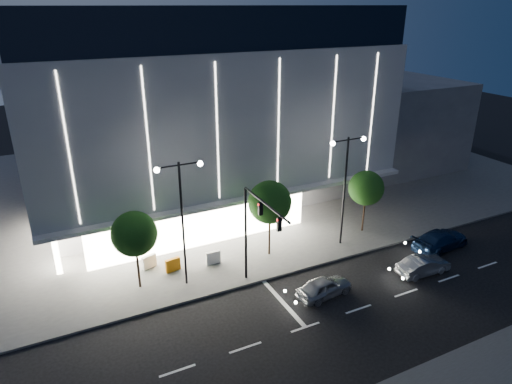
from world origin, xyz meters
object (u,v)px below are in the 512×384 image
Objects in this scene: street_lamp_west at (182,207)px; tree_mid at (270,204)px; traffic_mast at (255,224)px; barrier_a at (173,265)px; street_lamp_east at (346,176)px; car_second at (423,266)px; tree_right at (366,190)px; tree_left at (135,236)px; car_lead at (324,287)px; barrier_d at (213,257)px; car_third at (440,240)px; barrier_b at (149,261)px.

tree_mid is at bearing 8.26° from street_lamp_west.
traffic_mast reaches higher than barrier_a.
street_lamp_west and street_lamp_east have the same top height.
street_lamp_east is at bearing -17.48° from barrier_a.
tree_right is at bearing -0.26° from car_second.
tree_left reaches higher than car_lead.
car_lead is 3.65× the size of barrier_d.
barrier_d is at bearing 61.24° from car_second.
tree_mid is (7.03, 1.02, -1.62)m from street_lamp_west.
street_lamp_west is 8.18× the size of barrier_d.
tree_right is (12.03, 3.68, -1.14)m from traffic_mast.
tree_left is at bearing -180.00° from tree_mid.
tree_right is 5.01× the size of barrier_a.
tree_right reaches higher than barrier_a.
barrier_d is at bearing 30.30° from car_lead.
barrier_b is (-21.53, 7.15, -0.12)m from car_third.
street_lamp_west is 1.70× the size of car_third.
tree_left is at bearing -137.80° from barrier_b.
tree_mid is 5.78m from barrier_d.
barrier_a is at bearing 19.26° from tree_left.
barrier_b is at bearing 130.26° from barrier_a.
tree_mid is at bearing -32.55° from barrier_b.
car_third is at bearing -21.60° from tree_mid.
car_lead is 3.65× the size of barrier_b.
car_third is at bearing -25.73° from barrier_a.
street_lamp_west is 6.43m from barrier_b.
car_second is 3.69× the size of barrier_a.
barrier_d is at bearing 172.51° from tree_mid.
car_third is at bearing -11.48° from street_lamp_west.
barrier_b is at bearing 63.96° from car_third.
tree_left is 5.20× the size of barrier_d.
tree_mid is at bearing 180.00° from tree_right.
traffic_mast is at bearing -64.03° from barrier_b.
traffic_mast is 6.43× the size of barrier_a.
street_lamp_west is 20.78m from car_third.
street_lamp_east is at bearing -161.37° from tree_right.
barrier_d is (-1.39, 4.26, -4.38)m from traffic_mast.
car_second is 3.69× the size of barrier_d.
barrier_b is at bearing 63.89° from car_second.
tree_mid reaches higher than barrier_a.
tree_mid is at bearing 52.35° from car_second.
car_second is 3.69× the size of barrier_b.
car_second is at bearing -92.10° from tree_right.
street_lamp_east is at bearing -3.65° from tree_left.
car_third is (6.72, -4.01, -5.19)m from street_lamp_east.
street_lamp_east is at bearing -51.34° from car_lead.
street_lamp_west reaches higher than barrier_a.
tree_left is 1.43× the size of car_lead.
tree_mid is 8.32m from barrier_a.
street_lamp_east is 1.70× the size of car_third.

